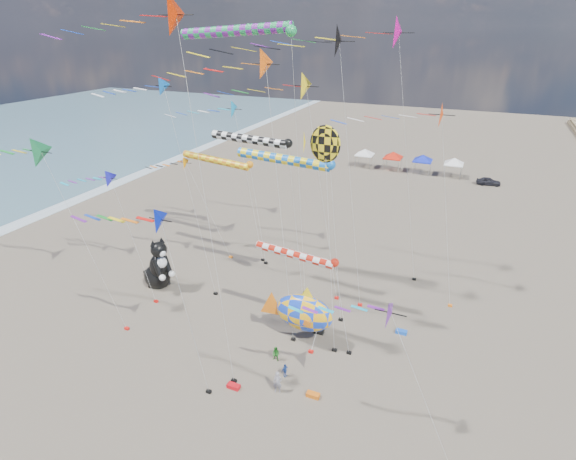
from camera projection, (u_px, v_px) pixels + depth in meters
The scene contains 31 objects.
ground at pixel (215, 432), 27.90m from camera, with size 260.00×260.00×0.00m, color brown.
delta_kite_0 at pixel (42, 155), 33.31m from camera, with size 13.21×2.55×15.80m.
delta_kite_1 at pixel (240, 68), 28.90m from camera, with size 11.06×2.14×21.94m.
delta_kite_2 at pixel (146, 92), 36.57m from camera, with size 11.41×1.78×19.41m.
delta_kite_3 at pixel (294, 89), 35.43m from camera, with size 12.45×2.39×19.99m.
delta_kite_4 at pixel (181, 167), 46.78m from camera, with size 9.51×1.58×10.81m.
delta_kite_5 at pixel (436, 120), 34.81m from camera, with size 10.93×2.28×17.80m.
delta_kite_6 at pixel (139, 19), 23.73m from camera, with size 13.22×2.54×24.92m.
delta_kite_7 at pixel (318, 44), 33.13m from camera, with size 15.35×2.53×23.37m.
delta_kite_8 at pixel (385, 35), 37.10m from camera, with size 16.56×2.82×24.01m.
delta_kite_9 at pixel (380, 321), 23.82m from camera, with size 9.71×1.92×10.00m.
delta_kite_10 at pixel (211, 113), 43.79m from camera, with size 11.65×1.90×16.64m.
delta_kite_11 at pixel (145, 219), 26.96m from camera, with size 9.13×1.78×13.75m.
delta_kite_12 at pixel (103, 185), 37.97m from camera, with size 8.56×1.71×11.97m.
windsock_0 at pixel (219, 161), 45.02m from camera, with size 9.47×0.75×11.06m.
windsock_1 at pixel (241, 32), 34.97m from camera, with size 11.14×0.87×23.11m.
windsock_2 at pixel (253, 141), 37.06m from camera, with size 8.73×0.75×14.83m.
windsock_3 at pixel (299, 256), 32.94m from camera, with size 7.88×0.65×7.98m.
windsock_4 at pixel (288, 160), 34.58m from camera, with size 9.34×0.81×14.02m.
angelfish_kite at pixel (322, 146), 30.86m from camera, with size 3.74×3.02×16.95m.
cat_inflatable at pixel (158, 262), 42.38m from camera, with size 3.99×1.99×5.38m, color black, non-canonical shape.
fish_inflatable at pixel (303, 313), 34.74m from camera, with size 6.18×2.23×5.14m.
person_adult at pixel (278, 382), 30.62m from camera, with size 0.61×0.40×1.68m, color gray.
child_green at pixel (276, 354), 33.61m from camera, with size 0.59×0.46×1.22m, color #1E731E.
child_blue at pixel (285, 370), 32.14m from camera, with size 0.62×0.26×1.06m, color #224292.
kite_bag_0 at pixel (313, 395), 30.50m from camera, with size 0.90×0.44×0.30m, color #D66112.
kite_bag_1 at pixel (401, 332), 36.79m from camera, with size 0.90×0.44×0.30m, color blue.
kite_bag_2 at pixel (319, 331), 36.85m from camera, with size 0.90×0.44×0.30m, color black.
kite_bag_3 at pixel (234, 386), 31.23m from camera, with size 0.90×0.44×0.30m, color red.
tent_row at pixel (408, 154), 76.24m from camera, with size 19.20×4.20×3.80m.
parked_car at pixel (489, 181), 70.92m from camera, with size 1.45×3.61×1.23m, color #26262D.
Camera 1 is at (12.11, -16.75, 23.02)m, focal length 28.00 mm.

